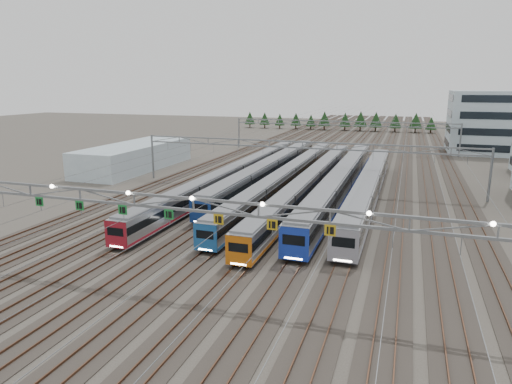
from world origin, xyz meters
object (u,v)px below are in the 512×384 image
(gantry_mid, at_px, (302,150))
(train_b, at_px, (271,169))
(depot_bldg_north, at_px, (496,122))
(train_a, at_px, (236,174))
(west_shed, at_px, (135,156))
(train_f, at_px, (369,186))
(train_e, at_px, (342,179))
(train_c, at_px, (288,177))
(gantry_near, at_px, (192,207))
(gantry_far, at_px, (342,127))
(train_d, at_px, (312,181))

(gantry_mid, bearing_deg, train_b, 145.98)
(gantry_mid, height_order, depot_bldg_north, depot_bldg_north)
(train_a, height_order, west_shed, west_shed)
(train_a, relative_size, depot_bldg_north, 3.13)
(train_f, distance_m, gantry_mid, 12.82)
(train_e, relative_size, west_shed, 2.14)
(train_b, height_order, train_c, train_b)
(gantry_near, height_order, depot_bldg_north, depot_bldg_north)
(train_e, bearing_deg, gantry_far, 98.38)
(gantry_near, bearing_deg, train_c, 93.16)
(train_d, xyz_separation_m, gantry_mid, (-2.25, 2.71, 4.44))
(train_c, relative_size, gantry_near, 1.18)
(train_d, distance_m, gantry_mid, 5.67)
(train_d, relative_size, train_e, 1.03)
(west_shed, bearing_deg, gantry_mid, -11.40)
(train_d, height_order, depot_bldg_north, depot_bldg_north)
(train_c, distance_m, train_f, 14.17)
(gantry_mid, xyz_separation_m, gantry_far, (0.00, 45.00, 0.00))
(train_c, bearing_deg, train_f, -17.65)
(gantry_far, relative_size, depot_bldg_north, 2.56)
(gantry_near, distance_m, depot_bldg_north, 102.78)
(train_d, xyz_separation_m, gantry_near, (-2.30, -37.41, 5.14))
(train_a, bearing_deg, gantry_far, 76.23)
(train_a, xyz_separation_m, train_c, (9.00, 0.73, -0.01))
(train_c, relative_size, west_shed, 2.21)
(gantry_near, xyz_separation_m, west_shed, (-36.52, 47.49, -4.57))
(train_b, height_order, gantry_far, gantry_far)
(gantry_far, distance_m, west_shed, 52.61)
(train_c, relative_size, gantry_far, 1.18)
(depot_bldg_north, bearing_deg, train_c, -124.94)
(train_e, bearing_deg, train_c, 175.77)
(train_c, distance_m, gantry_far, 45.43)
(train_a, xyz_separation_m, train_f, (22.50, -3.56, 0.23))
(train_a, distance_m, train_e, 18.00)
(train_b, relative_size, gantry_near, 1.05)
(train_d, relative_size, train_f, 1.20)
(train_a, xyz_separation_m, gantry_near, (11.20, -39.23, 5.16))
(train_f, bearing_deg, west_shed, 166.11)
(gantry_near, height_order, west_shed, gantry_near)
(train_e, xyz_separation_m, west_shed, (-43.31, 8.20, 0.33))
(west_shed, bearing_deg, gantry_far, 45.82)
(train_a, distance_m, gantry_near, 41.12)
(train_a, relative_size, train_b, 1.17)
(train_e, bearing_deg, depot_bldg_north, 62.01)
(train_c, distance_m, train_d, 5.17)
(train_a, distance_m, train_b, 7.07)
(train_d, height_order, train_e, train_e)
(train_b, distance_m, train_c, 6.52)
(gantry_far, bearing_deg, gantry_near, -90.03)
(train_b, bearing_deg, depot_bldg_north, 49.61)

